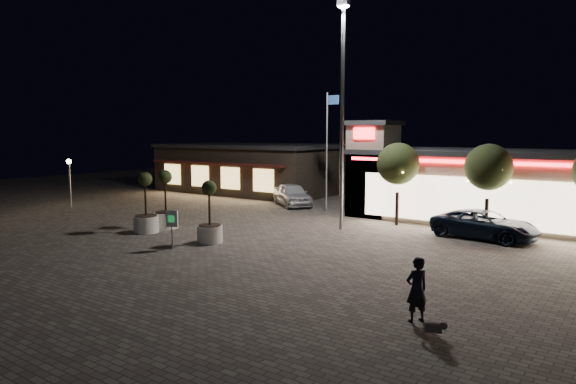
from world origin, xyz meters
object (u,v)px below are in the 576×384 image
Objects in this scene: white_sedan at (292,194)px; planter_left at (166,210)px; planter_mid at (146,214)px; valet_sign at (172,222)px; pedestrian at (417,290)px; pickup_truck at (484,225)px.

planter_left is at bearing -145.31° from white_sedan.
valet_sign is at bearing -24.32° from planter_mid.
pedestrian is 12.85m from valet_sign.
pickup_truck is 13.12m from pedestrian.
white_sedan is at bearing 87.79° from planter_mid.
white_sedan is at bearing -101.40° from pedestrian.
pedestrian is at bearing -166.28° from pickup_truck.
planter_mid is at bearing -86.67° from planter_left.
pickup_truck is 1.59× the size of planter_mid.
planter_mid reaches higher than valet_sign.
pickup_truck is at bearing -138.29° from pedestrian.
white_sedan is (-14.74, 3.99, 0.10)m from pickup_truck.
planter_left is at bearing -73.36° from pedestrian.
pedestrian is (16.32, -17.00, 0.11)m from white_sedan.
planter_mid is (-15.24, -8.93, 0.29)m from pickup_truck.
planter_left is (-0.58, -11.47, 0.19)m from white_sedan.
pickup_truck is at bearing -67.54° from white_sedan.
pickup_truck is 15.49m from valet_sign.
white_sedan is 23.57m from pedestrian.
planter_mid reaches higher than pickup_truck.
pickup_truck is at bearing 44.30° from valet_sign.
pickup_truck is 2.89× the size of valet_sign.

